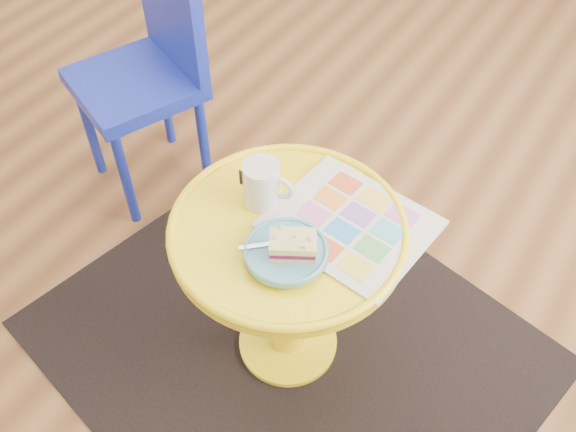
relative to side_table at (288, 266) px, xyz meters
The scene contains 9 objects.
floor 0.83m from the side_table, 149.31° to the left, with size 4.00×4.00×0.00m, color brown.
rug 0.37m from the side_table, 90.00° to the right, with size 1.30×1.10×0.01m, color black.
side_table is the anchor object (origin of this frame).
chair 0.84m from the side_table, 154.25° to the left, with size 0.46×0.46×0.81m.
newspaper 0.21m from the side_table, 37.13° to the left, with size 0.35×0.30×0.01m, color silver.
mug 0.23m from the side_table, 158.50° to the left, with size 0.12×0.09×0.11m.
plate 0.19m from the side_table, 59.62° to the right, with size 0.18×0.18×0.02m.
cake_slice 0.22m from the side_table, 49.80° to the right, with size 0.12×0.11×0.04m.
fork 0.19m from the side_table, 79.83° to the right, with size 0.11×0.11×0.00m.
Camera 1 is at (1.16, -1.17, 1.64)m, focal length 40.00 mm.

